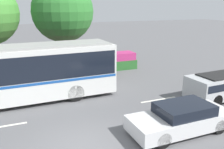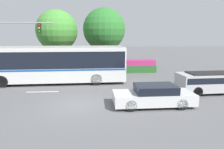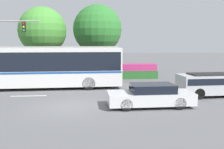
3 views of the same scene
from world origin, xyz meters
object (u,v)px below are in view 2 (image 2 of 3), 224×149
object	(u,v)px
city_bus	(56,62)
street_tree_left	(57,31)
suv_left_lane	(210,81)
street_tree_centre	(104,29)
traffic_light_pole	(12,39)
sedan_foreground	(154,96)

from	to	relation	value
city_bus	street_tree_left	size ratio (longest dim) A/B	1.68
suv_left_lane	street_tree_centre	bearing A→B (deg)	-56.36
city_bus	street_tree_left	distance (m)	8.09
street_tree_left	suv_left_lane	bearing A→B (deg)	-40.42
street_tree_centre	traffic_light_pole	bearing A→B (deg)	-160.57
suv_left_lane	street_tree_left	size ratio (longest dim) A/B	0.65
city_bus	street_tree_centre	size ratio (longest dim) A/B	1.65
city_bus	traffic_light_pole	size ratio (longest dim) A/B	2.16
street_tree_left	street_tree_centre	distance (m)	5.91
city_bus	street_tree_centre	distance (m)	8.40
suv_left_lane	street_tree_left	bearing A→B (deg)	-42.99
sedan_foreground	street_tree_centre	bearing A→B (deg)	-79.29
sedan_foreground	street_tree_centre	distance (m)	13.69
traffic_light_pole	street_tree_left	distance (m)	5.79
street_tree_centre	sedan_foreground	bearing A→B (deg)	-78.46
sedan_foreground	suv_left_lane	xyz separation A→B (m)	(4.95, 2.41, 0.28)
suv_left_lane	traffic_light_pole	world-z (taller)	traffic_light_pole
city_bus	suv_left_lane	distance (m)	12.76
sedan_foreground	traffic_light_pole	bearing A→B (deg)	-38.72
suv_left_lane	traffic_light_pole	distance (m)	18.61
street_tree_left	city_bus	bearing A→B (deg)	-80.37
city_bus	sedan_foreground	world-z (taller)	city_bus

